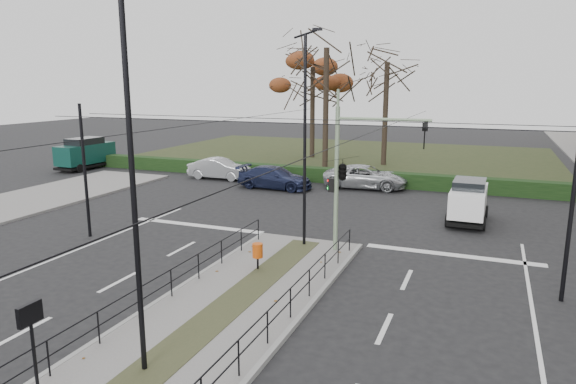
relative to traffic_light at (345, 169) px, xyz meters
The scene contains 19 objects.
ground 5.59m from the traffic_light, 114.58° to the right, with size 140.00×140.00×0.00m, color black.
median_island 7.53m from the traffic_light, 105.63° to the right, with size 4.40×15.00×0.14m, color slate.
park 29.33m from the traffic_light, 105.54° to the left, with size 38.00×26.00×0.10m, color #273018.
hedge 16.88m from the traffic_light, 118.02° to the left, with size 38.00×1.00×1.00m, color black.
median_railing 7.25m from the traffic_light, 105.40° to the right, with size 4.14×13.24×0.92m.
catenary 2.94m from the traffic_light, 127.83° to the right, with size 20.00×34.00×6.00m.
traffic_light is the anchor object (origin of this frame).
litter_bin 4.84m from the traffic_light, 125.33° to the right, with size 0.38×0.38×0.98m.
info_panel 12.85m from the traffic_light, 105.04° to the right, with size 0.13×0.59×2.25m.
streetlamp_median_near 10.66m from the traffic_light, 100.69° to the right, with size 0.74×0.15×8.88m.
streetlamp_median_far 2.05m from the traffic_light, behind, with size 0.74×0.15×8.81m.
parked_car_second 18.54m from the traffic_light, 135.04° to the left, with size 1.60×4.57×1.51m, color #AAAEB2.
parked_car_third 14.02m from the traffic_light, 124.89° to the left, with size 2.05×5.05×1.47m, color #1B2140.
parked_car_fourth 14.06m from the traffic_light, 99.58° to the left, with size 2.53×5.48×1.52m, color #AAAEB2.
white_van 8.66m from the traffic_light, 57.42° to the left, with size 1.91×3.97×2.17m.
green_van 28.53m from the traffic_light, 152.96° to the left, with size 2.18×5.11×2.53m.
rust_tree 28.01m from the traffic_light, 111.73° to the left, with size 7.83×7.83×10.79m.
bare_tree_center 24.15m from the traffic_light, 97.44° to the left, with size 5.74×5.74×11.25m.
bare_tree_near 21.49m from the traffic_light, 109.72° to the left, with size 7.67×7.67×12.55m.
Camera 1 is at (7.13, -15.56, 6.84)m, focal length 32.00 mm.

